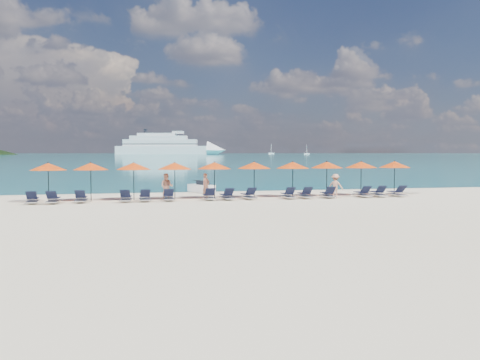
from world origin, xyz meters
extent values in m
plane|color=beige|center=(0.00, 0.00, 0.00)|extent=(1400.00, 1400.00, 0.00)
cube|color=#1FA9B2|center=(0.00, 660.00, 0.01)|extent=(1600.00, 1300.00, 0.01)
cube|color=silver|center=(44.26, 571.26, 4.60)|extent=(102.29, 45.80, 9.20)
cone|color=silver|center=(102.57, 554.38, 4.60)|extent=(25.06, 25.06, 20.23)
cube|color=silver|center=(42.50, 571.77, 12.88)|extent=(82.09, 37.52, 7.36)
cube|color=silver|center=(40.73, 572.28, 18.39)|extent=(64.09, 30.69, 4.60)
cube|color=silver|center=(38.96, 572.79, 22.07)|extent=(43.88, 22.42, 3.22)
cube|color=black|center=(42.50, 571.77, 11.50)|extent=(83.11, 37.98, 0.83)
cube|color=black|center=(42.50, 571.77, 14.72)|extent=(81.07, 37.06, 0.83)
cylinder|color=black|center=(26.77, 576.32, 25.75)|extent=(4.05, 4.05, 5.06)
cube|color=silver|center=(192.51, 510.99, 0.76)|extent=(5.68, 1.89, 1.52)
cylinder|color=silver|center=(192.51, 510.99, 5.68)|extent=(0.34, 0.34, 9.47)
cube|color=silver|center=(177.89, 594.79, 0.91)|extent=(6.83, 2.28, 1.82)
cylinder|color=silver|center=(177.89, 594.79, 6.83)|extent=(0.41, 0.41, 11.38)
cube|color=white|center=(-1.28, 9.52, 0.29)|extent=(1.75, 2.49, 0.54)
cube|color=black|center=(-1.20, 9.34, 0.68)|extent=(0.84, 1.09, 0.34)
cylinder|color=black|center=(-1.51, 10.05, 0.83)|extent=(0.51, 0.27, 0.06)
imported|color=tan|center=(-1.72, 4.89, 0.77)|extent=(0.67, 0.63, 1.53)
imported|color=tan|center=(-4.19, 4.33, 0.79)|extent=(0.87, 0.67, 1.58)
imported|color=tan|center=(6.16, 3.25, 0.75)|extent=(1.06, 0.87, 1.49)
cylinder|color=black|center=(-10.90, 4.51, 1.10)|extent=(0.05, 0.05, 2.20)
cone|color=#DA420C|center=(-10.90, 4.51, 2.02)|extent=(2.10, 2.10, 0.42)
sphere|color=black|center=(-10.90, 4.51, 2.24)|extent=(0.08, 0.08, 0.08)
cylinder|color=black|center=(-8.56, 4.61, 1.10)|extent=(0.05, 0.05, 2.20)
cone|color=#DA420C|center=(-8.56, 4.61, 2.02)|extent=(2.10, 2.10, 0.42)
sphere|color=black|center=(-8.56, 4.61, 2.24)|extent=(0.08, 0.08, 0.08)
cylinder|color=black|center=(-6.10, 4.61, 1.10)|extent=(0.05, 0.05, 2.20)
cone|color=#DA420C|center=(-6.10, 4.61, 2.02)|extent=(2.10, 2.10, 0.42)
sphere|color=black|center=(-6.10, 4.61, 2.24)|extent=(0.08, 0.08, 0.08)
cylinder|color=black|center=(-3.68, 4.50, 1.10)|extent=(0.05, 0.05, 2.20)
cone|color=#DA420C|center=(-3.68, 4.50, 2.02)|extent=(2.10, 2.10, 0.42)
sphere|color=black|center=(-3.68, 4.50, 2.24)|extent=(0.08, 0.08, 0.08)
cylinder|color=black|center=(-1.22, 4.65, 1.10)|extent=(0.05, 0.05, 2.20)
cone|color=#DA420C|center=(-1.22, 4.65, 2.02)|extent=(2.10, 2.10, 0.42)
sphere|color=black|center=(-1.22, 4.65, 2.24)|extent=(0.08, 0.08, 0.08)
cylinder|color=black|center=(1.29, 4.62, 1.10)|extent=(0.05, 0.05, 2.20)
cone|color=#DA420C|center=(1.29, 4.62, 2.02)|extent=(2.10, 2.10, 0.42)
sphere|color=black|center=(1.29, 4.62, 2.24)|extent=(0.08, 0.08, 0.08)
cylinder|color=black|center=(3.79, 4.50, 1.10)|extent=(0.05, 0.05, 2.20)
cone|color=#DA420C|center=(3.79, 4.50, 2.02)|extent=(2.10, 2.10, 0.42)
sphere|color=black|center=(3.79, 4.50, 2.24)|extent=(0.08, 0.08, 0.08)
cylinder|color=black|center=(6.17, 4.69, 1.10)|extent=(0.05, 0.05, 2.20)
cone|color=#DA420C|center=(6.17, 4.69, 2.02)|extent=(2.10, 2.10, 0.42)
sphere|color=black|center=(6.17, 4.69, 2.24)|extent=(0.08, 0.08, 0.08)
cylinder|color=black|center=(8.56, 4.65, 1.10)|extent=(0.05, 0.05, 2.20)
cone|color=#DA420C|center=(8.56, 4.65, 2.02)|extent=(2.10, 2.10, 0.42)
sphere|color=black|center=(8.56, 4.65, 2.24)|extent=(0.08, 0.08, 0.08)
cylinder|color=black|center=(10.98, 4.64, 1.10)|extent=(0.05, 0.05, 2.20)
cone|color=#DA420C|center=(10.98, 4.64, 2.02)|extent=(2.10, 2.10, 0.42)
sphere|color=black|center=(10.98, 4.64, 2.24)|extent=(0.08, 0.08, 0.08)
cube|color=silver|center=(-11.62, 3.42, 0.14)|extent=(0.69, 1.72, 0.06)
cube|color=black|center=(-11.63, 3.67, 0.30)|extent=(0.59, 1.12, 0.04)
cube|color=black|center=(-11.60, 2.87, 0.55)|extent=(0.57, 0.56, 0.43)
cube|color=silver|center=(-10.52, 3.33, 0.14)|extent=(0.72, 1.74, 0.06)
cube|color=black|center=(-10.51, 3.58, 0.30)|extent=(0.62, 1.13, 0.04)
cube|color=black|center=(-10.56, 2.78, 0.55)|extent=(0.58, 0.57, 0.43)
cube|color=silver|center=(-9.06, 3.61, 0.14)|extent=(0.69, 1.72, 0.06)
cube|color=black|center=(-9.05, 3.86, 0.30)|extent=(0.59, 1.12, 0.04)
cube|color=black|center=(-9.08, 3.06, 0.55)|extent=(0.57, 0.56, 0.43)
cube|color=silver|center=(-6.59, 3.41, 0.14)|extent=(0.79, 1.75, 0.06)
cube|color=black|center=(-6.57, 3.66, 0.30)|extent=(0.66, 1.15, 0.04)
cube|color=black|center=(-6.65, 2.86, 0.55)|extent=(0.60, 0.59, 0.43)
cube|color=silver|center=(-5.54, 3.45, 0.14)|extent=(0.63, 1.70, 0.06)
cube|color=black|center=(-5.54, 3.70, 0.30)|extent=(0.56, 1.10, 0.04)
cube|color=black|center=(-5.53, 2.90, 0.55)|extent=(0.55, 0.54, 0.43)
cube|color=silver|center=(-4.17, 3.56, 0.14)|extent=(0.68, 1.72, 0.06)
cube|color=black|center=(-4.17, 3.81, 0.30)|extent=(0.59, 1.12, 0.04)
cube|color=black|center=(-4.19, 3.01, 0.55)|extent=(0.57, 0.56, 0.43)
cube|color=silver|center=(-1.78, 3.52, 0.14)|extent=(0.68, 1.72, 0.06)
cube|color=black|center=(-1.77, 3.77, 0.30)|extent=(0.59, 1.12, 0.04)
cube|color=black|center=(-1.79, 2.97, 0.55)|extent=(0.57, 0.56, 0.43)
cube|color=silver|center=(-0.72, 3.40, 0.14)|extent=(0.68, 1.72, 0.06)
cube|color=black|center=(-0.73, 3.65, 0.30)|extent=(0.59, 1.12, 0.04)
cube|color=black|center=(-0.70, 2.85, 0.55)|extent=(0.57, 0.56, 0.43)
cube|color=silver|center=(0.64, 3.50, 0.14)|extent=(0.71, 1.73, 0.06)
cube|color=black|center=(0.63, 3.75, 0.30)|extent=(0.61, 1.13, 0.04)
cube|color=black|center=(0.67, 2.95, 0.55)|extent=(0.58, 0.57, 0.43)
cube|color=silver|center=(3.08, 3.32, 0.14)|extent=(0.72, 1.73, 0.06)
cube|color=black|center=(3.09, 3.57, 0.30)|extent=(0.61, 1.13, 0.04)
cube|color=black|center=(3.05, 2.77, 0.55)|extent=(0.58, 0.57, 0.43)
cube|color=silver|center=(4.18, 3.35, 0.14)|extent=(0.70, 1.73, 0.06)
cube|color=black|center=(4.19, 3.60, 0.30)|extent=(0.60, 1.13, 0.04)
cube|color=black|center=(4.15, 2.80, 0.55)|extent=(0.58, 0.56, 0.43)
cube|color=silver|center=(5.64, 3.25, 0.14)|extent=(0.77, 1.75, 0.06)
cube|color=black|center=(5.67, 3.50, 0.30)|extent=(0.64, 1.14, 0.04)
cube|color=black|center=(5.59, 2.71, 0.55)|extent=(0.60, 0.58, 0.43)
cube|color=silver|center=(8.00, 3.29, 0.14)|extent=(0.68, 1.72, 0.06)
cube|color=black|center=(8.01, 3.54, 0.30)|extent=(0.59, 1.12, 0.04)
cube|color=black|center=(7.98, 2.74, 0.55)|extent=(0.57, 0.56, 0.43)
cube|color=silver|center=(9.12, 3.38, 0.14)|extent=(0.77, 1.75, 0.06)
cube|color=black|center=(9.14, 3.63, 0.30)|extent=(0.65, 1.15, 0.04)
cube|color=black|center=(9.07, 2.84, 0.55)|extent=(0.60, 0.58, 0.43)
cube|color=silver|center=(10.39, 3.28, 0.14)|extent=(0.65, 1.71, 0.06)
cube|color=black|center=(10.38, 3.53, 0.30)|extent=(0.57, 1.11, 0.04)
cube|color=black|center=(10.39, 2.73, 0.55)|extent=(0.56, 0.55, 0.43)
camera|label=1|loc=(-7.20, -27.64, 2.86)|focal=40.00mm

